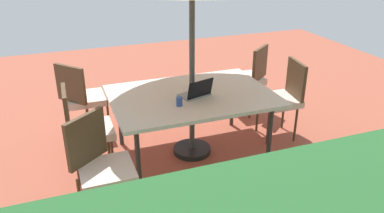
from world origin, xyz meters
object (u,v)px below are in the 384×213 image
chair_east (84,127)px  dining_table (192,98)px  chair_west (283,96)px  cup (179,101)px  chair_northeast (101,164)px  chair_southeast (81,96)px  chair_southwest (249,76)px  laptop (196,93)px

chair_east → dining_table: bearing=-88.4°
chair_west → cup: chair_west is taller
chair_northeast → chair_southeast: bearing=51.6°
chair_southwest → laptop: bearing=-1.0°
chair_southwest → chair_southeast: 2.28m
chair_northeast → cup: size_ratio=10.26×
chair_southwest → chair_west: (-0.05, 0.79, 0.00)m
chair_east → chair_west: 2.39m
chair_northeast → chair_southeast: (0.00, -1.63, 0.00)m
chair_northeast → chair_west: bearing=-20.1°
chair_east → cup: (-0.96, 0.24, 0.24)m
chair_southeast → laptop: 1.50m
chair_northeast → dining_table: bearing=-4.1°
chair_northeast → laptop: bearing=-7.4°
dining_table → chair_northeast: size_ratio=1.83×
chair_east → chair_southeast: size_ratio=1.00×
dining_table → chair_west: bearing=-180.0°
chair_southwest → cup: chair_southwest is taller
dining_table → cup: bearing=46.5°
dining_table → chair_southeast: chair_southeast is taller
chair_southeast → chair_west: same height
dining_table → chair_east: size_ratio=1.83×
chair_southeast → laptop: bearing=-169.4°
chair_northeast → chair_east: 0.77m
dining_table → chair_east: bearing=0.1°
chair_northeast → chair_west: 2.45m
chair_southeast → laptop: chair_southeast is taller
chair_southwest → chair_southeast: same height
chair_southeast → cup: (-0.90, 1.10, 0.24)m
chair_east → chair_west: (-2.39, -0.00, 0.00)m
dining_table → laptop: size_ratio=4.76×
chair_west → laptop: 1.20m
chair_northeast → cup: bearing=-8.0°
chair_northeast → cup: 1.07m
chair_northeast → chair_southwest: bearing=-4.0°
chair_southeast → chair_west: (-2.33, 0.86, 0.00)m
chair_northeast → chair_southeast: 1.63m
chair_east → chair_west: same height
chair_northeast → chair_southeast: size_ratio=1.00×
chair_northeast → chair_southeast: same height
chair_southwest → cup: size_ratio=10.26×
chair_east → laptop: 1.24m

